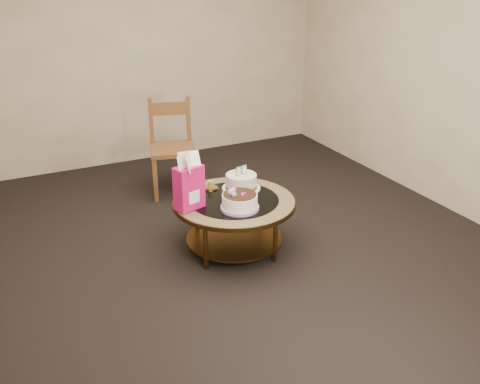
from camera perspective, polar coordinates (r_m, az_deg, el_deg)
name	(u,v)px	position (r m, az deg, el deg)	size (l,w,h in m)	color
ground	(234,248)	(4.62, -0.60, -5.96)	(5.00, 5.00, 0.00)	black
room_walls	(234,67)	(4.08, -0.69, 13.20)	(4.52, 5.02, 2.61)	beige
coffee_table	(234,208)	(4.44, -0.62, -1.72)	(1.02, 1.02, 0.46)	#543818
decorated_cake	(239,202)	(4.22, -0.06, -1.09)	(0.31, 0.31, 0.18)	#AB8CC6
cream_cake	(241,182)	(4.58, 0.12, 1.08)	(0.33, 0.33, 0.21)	white
gift_bag	(189,182)	(4.19, -5.48, 1.10)	(0.25, 0.21, 0.46)	#ED1668
pillar_candle	(211,186)	(4.60, -3.11, 0.62)	(0.12, 0.12, 0.08)	#E5BB5E
dining_chair	(172,147)	(5.57, -7.27, 4.80)	(0.56, 0.56, 0.98)	brown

